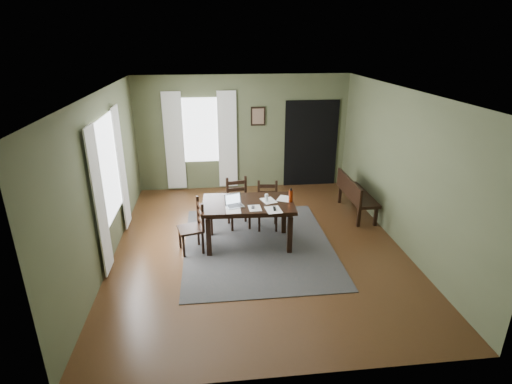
{
  "coord_description": "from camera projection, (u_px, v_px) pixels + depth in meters",
  "views": [
    {
      "loc": [
        -0.75,
        -6.29,
        3.5
      ],
      "look_at": [
        0.0,
        0.3,
        0.9
      ],
      "focal_mm": 28.0,
      "sensor_mm": 36.0,
      "label": 1
    }
  ],
  "objects": [
    {
      "name": "tv_remote",
      "position": [
        275.0,
        209.0,
        6.66
      ],
      "size": [
        0.06,
        0.16,
        0.02
      ],
      "primitive_type": "cube",
      "rotation": [
        0.0,
        0.0,
        -0.08
      ],
      "color": "black",
      "rests_on": "dining_table"
    },
    {
      "name": "water_bottle",
      "position": [
        291.0,
        196.0,
        6.92
      ],
      "size": [
        0.07,
        0.07,
        0.25
      ],
      "rotation": [
        0.0,
        0.0,
        0.04
      ],
      "color": "#A52F0C",
      "rests_on": "dining_table"
    },
    {
      "name": "drinking_glass",
      "position": [
        266.0,
        198.0,
        6.96
      ],
      "size": [
        0.07,
        0.07,
        0.13
      ],
      "primitive_type": "cylinder",
      "rotation": [
        0.0,
        0.0,
        0.19
      ],
      "color": "silver",
      "rests_on": "dining_table"
    },
    {
      "name": "paper_a",
      "position": [
        233.0,
        210.0,
        6.63
      ],
      "size": [
        0.25,
        0.32,
        0.0
      ],
      "primitive_type": "cube",
      "rotation": [
        0.0,
        0.0,
        0.0
      ],
      "color": "white",
      "rests_on": "dining_table"
    },
    {
      "name": "laptop",
      "position": [
        234.0,
        203.0,
        6.78
      ],
      "size": [
        0.35,
        0.31,
        0.2
      ],
      "rotation": [
        0.0,
        0.0,
        0.3
      ],
      "color": "#B7B7BC",
      "rests_on": "dining_table"
    },
    {
      "name": "paper_e",
      "position": [
        255.0,
        208.0,
        6.7
      ],
      "size": [
        0.22,
        0.28,
        0.0
      ],
      "primitive_type": "cube",
      "rotation": [
        0.0,
        0.0,
        0.04
      ],
      "color": "white",
      "rests_on": "dining_table"
    },
    {
      "name": "chair_end",
      "position": [
        193.0,
        227.0,
        6.81
      ],
      "size": [
        0.5,
        0.49,
        0.93
      ],
      "rotation": [
        0.0,
        0.0,
        -1.32
      ],
      "color": "black",
      "rests_on": "rug"
    },
    {
      "name": "framed_picture",
      "position": [
        258.0,
        116.0,
        9.32
      ],
      "size": [
        0.34,
        0.03,
        0.44
      ],
      "color": "black",
      "rests_on": "ground"
    },
    {
      "name": "bench",
      "position": [
        354.0,
        193.0,
        8.26
      ],
      "size": [
        0.45,
        1.41,
        0.8
      ],
      "rotation": [
        0.0,
        0.0,
        1.57
      ],
      "color": "black",
      "rests_on": "ground"
    },
    {
      "name": "chair_back_right",
      "position": [
        268.0,
        206.0,
        7.68
      ],
      "size": [
        0.44,
        0.44,
        0.91
      ],
      "rotation": [
        0.0,
        0.0,
        -0.1
      ],
      "color": "black",
      "rests_on": "rug"
    },
    {
      "name": "curtain_left_far",
      "position": [
        122.0,
        168.0,
        7.43
      ],
      "size": [
        0.03,
        0.48,
        2.3
      ],
      "color": "silver",
      "rests_on": "ground"
    },
    {
      "name": "curtain_left_near",
      "position": [
        100.0,
        202.0,
        5.91
      ],
      "size": [
        0.03,
        0.48,
        2.3
      ],
      "color": "silver",
      "rests_on": "ground"
    },
    {
      "name": "doorway_back",
      "position": [
        311.0,
        144.0,
        9.72
      ],
      "size": [
        1.3,
        0.03,
        2.1
      ],
      "color": "black",
      "rests_on": "ground"
    },
    {
      "name": "curtain_back_right",
      "position": [
        227.0,
        140.0,
        9.42
      ],
      "size": [
        0.44,
        0.03,
        2.3
      ],
      "color": "silver",
      "rests_on": "ground"
    },
    {
      "name": "room_shell",
      "position": [
        258.0,
        147.0,
        6.52
      ],
      "size": [
        5.02,
        6.02,
        2.71
      ],
      "color": "#505839",
      "rests_on": "ground"
    },
    {
      "name": "ground",
      "position": [
        258.0,
        245.0,
        7.18
      ],
      "size": [
        5.0,
        6.0,
        0.01
      ],
      "color": "#492C16"
    },
    {
      "name": "paper_c",
      "position": [
        268.0,
        201.0,
        7.0
      ],
      "size": [
        0.3,
        0.34,
        0.0
      ],
      "primitive_type": "cube",
      "rotation": [
        0.0,
        0.0,
        0.29
      ],
      "color": "white",
      "rests_on": "dining_table"
    },
    {
      "name": "window_back",
      "position": [
        201.0,
        130.0,
        9.29
      ],
      "size": [
        1.0,
        0.01,
        1.5
      ],
      "color": "white",
      "rests_on": "ground"
    },
    {
      "name": "computer_mouse",
      "position": [
        253.0,
        207.0,
        6.7
      ],
      "size": [
        0.06,
        0.09,
        0.03
      ],
      "primitive_type": "cube",
      "rotation": [
        0.0,
        0.0,
        -0.16
      ],
      "color": "#3F3F42",
      "rests_on": "dining_table"
    },
    {
      "name": "rug",
      "position": [
        258.0,
        244.0,
        7.18
      ],
      "size": [
        2.6,
        3.2,
        0.01
      ],
      "color": "#393939",
      "rests_on": "ground"
    },
    {
      "name": "dining_table",
      "position": [
        248.0,
        208.0,
        6.96
      ],
      "size": [
        1.62,
        1.02,
        0.79
      ],
      "rotation": [
        0.0,
        0.0,
        -0.04
      ],
      "color": "black",
      "rests_on": "rug"
    },
    {
      "name": "paper_b",
      "position": [
        273.0,
        210.0,
        6.63
      ],
      "size": [
        0.28,
        0.34,
        0.0
      ],
      "primitive_type": "cube",
      "rotation": [
        0.0,
        0.0,
        0.11
      ],
      "color": "white",
      "rests_on": "dining_table"
    },
    {
      "name": "curtain_back_left",
      "position": [
        174.0,
        142.0,
        9.29
      ],
      "size": [
        0.44,
        0.03,
        2.3
      ],
      "color": "silver",
      "rests_on": "ground"
    },
    {
      "name": "paper_d",
      "position": [
        284.0,
        199.0,
        7.09
      ],
      "size": [
        0.33,
        0.36,
        0.0
      ],
      "primitive_type": "cube",
      "rotation": [
        0.0,
        0.0,
        -0.45
      ],
      "color": "white",
      "rests_on": "dining_table"
    },
    {
      "name": "chair_back_left",
      "position": [
        238.0,
        203.0,
        7.73
      ],
      "size": [
        0.48,
        0.48,
        0.96
      ],
      "rotation": [
        0.0,
        0.0,
        0.14
      ],
      "color": "black",
      "rests_on": "rug"
    },
    {
      "name": "window_left",
      "position": [
        108.0,
        169.0,
        6.58
      ],
      "size": [
        0.01,
        1.3,
        1.7
      ],
      "color": "white",
      "rests_on": "ground"
    }
  ]
}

